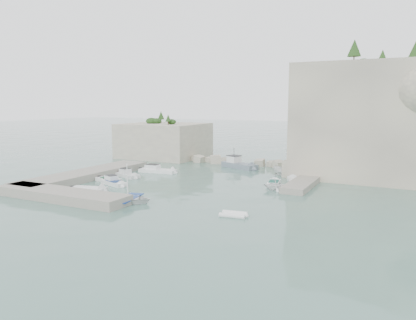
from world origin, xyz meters
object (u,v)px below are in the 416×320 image
at_px(motorboat_e, 88,192).
at_px(tender_east_b, 274,185).
at_px(motorboat_a, 158,172).
at_px(work_boat, 239,168).
at_px(motorboat_d, 114,185).
at_px(tender_east_a, 276,190).
at_px(tender_east_d, 288,176).
at_px(motorboat_c, 109,182).
at_px(rowboat, 128,202).
at_px(motorboat_b, 128,177).
at_px(inflatable_dinghy, 233,216).
at_px(tender_east_c, 294,183).

bearing_deg(motorboat_e, tender_east_b, 22.62).
xyz_separation_m(motorboat_a, work_boat, (10.10, 10.39, 0.00)).
bearing_deg(motorboat_d, tender_east_b, 47.13).
xyz_separation_m(tender_east_a, work_boat, (-11.22, 14.60, 0.00)).
distance_m(motorboat_e, tender_east_b, 24.75).
bearing_deg(tender_east_a, tender_east_d, -12.19).
xyz_separation_m(motorboat_c, rowboat, (10.19, -8.58, 0.00)).
relative_size(motorboat_e, rowboat, 0.91).
bearing_deg(motorboat_b, motorboat_c, -73.79).
height_order(rowboat, tender_east_a, tender_east_a).
relative_size(motorboat_b, tender_east_d, 1.10).
bearing_deg(tender_east_b, inflatable_dinghy, 173.89).
distance_m(motorboat_c, tender_east_b, 23.59).
distance_m(rowboat, tender_east_d, 27.66).
bearing_deg(tender_east_a, work_boat, 17.21).
bearing_deg(motorboat_b, motorboat_a, 92.53).
xyz_separation_m(motorboat_a, tender_east_b, (20.12, -1.40, 0.00)).
bearing_deg(tender_east_b, motorboat_b, 90.77).
distance_m(rowboat, inflatable_dinghy, 13.06).
bearing_deg(tender_east_b, tender_east_d, -7.48).
relative_size(tender_east_a, tender_east_d, 0.69).
bearing_deg(tender_east_d, work_boat, 61.26).
relative_size(motorboat_a, inflatable_dinghy, 2.36).
xyz_separation_m(rowboat, tender_east_d, (11.49, 25.16, 0.00)).
xyz_separation_m(motorboat_e, inflatable_dinghy, (21.09, -2.01, 0.00)).
xyz_separation_m(inflatable_dinghy, work_boat, (-11.20, 28.49, 0.00)).
xyz_separation_m(motorboat_a, tender_east_c, (22.12, 1.68, 0.00)).
bearing_deg(tender_east_d, tender_east_a, 179.47).
relative_size(rowboat, tender_east_b, 1.28).
height_order(tender_east_a, work_boat, work_boat).
relative_size(motorboat_c, tender_east_b, 1.00).
xyz_separation_m(motorboat_c, motorboat_d, (2.25, -1.53, 0.00)).
distance_m(inflatable_dinghy, work_boat, 30.61).
xyz_separation_m(motorboat_a, inflatable_dinghy, (21.30, -18.10, 0.00)).
bearing_deg(rowboat, motorboat_b, 25.82).
relative_size(motorboat_c, rowboat, 0.78).
height_order(inflatable_dinghy, tender_east_a, tender_east_a).
xyz_separation_m(motorboat_c, tender_east_a, (23.28, 5.50, 0.00)).
distance_m(motorboat_e, tender_east_d, 30.14).
relative_size(motorboat_e, tender_east_b, 1.16).
height_order(motorboat_a, motorboat_b, same).
height_order(tender_east_b, work_boat, work_boat).
distance_m(motorboat_b, motorboat_d, 5.98).
distance_m(motorboat_b, tender_east_c, 24.93).
bearing_deg(inflatable_dinghy, motorboat_a, 132.20).
bearing_deg(motorboat_c, work_boat, 67.08).
xyz_separation_m(motorboat_a, motorboat_d, (0.30, -11.24, 0.00)).
bearing_deg(rowboat, motorboat_a, 11.94).
bearing_deg(motorboat_d, inflatable_dinghy, 2.63).
distance_m(inflatable_dinghy, tender_east_c, 19.80).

